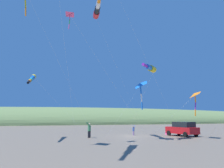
# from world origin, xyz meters

# --- Properties ---
(ground_plane) EXTENTS (600.00, 600.00, 0.00)m
(ground_plane) POSITION_xyz_m (0.00, 0.00, 0.00)
(ground_plane) COLOR #756654
(dune_ridge_grassy) EXTENTS (28.00, 240.00, 11.84)m
(dune_ridge_grassy) POSITION_xyz_m (55.00, 0.00, 0.00)
(dune_ridge_grassy) COLOR #6B844C
(dune_ridge_grassy) RESTS_ON ground_plane
(parked_car) EXTENTS (4.59, 2.77, 1.85)m
(parked_car) POSITION_xyz_m (-2.03, -6.33, 0.95)
(parked_car) COLOR red
(parked_car) RESTS_ON ground_plane
(cooler_box) EXTENTS (0.62, 0.42, 0.42)m
(cooler_box) POSITION_xyz_m (0.73, -5.72, 0.21)
(cooler_box) COLOR #EF4C93
(cooler_box) RESTS_ON ground_plane
(person_adult_flyer) EXTENTS (0.47, 0.59, 1.88)m
(person_adult_flyer) POSITION_xyz_m (-0.86, 5.81, 1.03)
(person_adult_flyer) COLOR #232328
(person_adult_flyer) RESTS_ON ground_plane
(person_child_green_jacket) EXTENTS (0.48, 0.48, 1.35)m
(person_child_green_jacket) POSITION_xyz_m (0.89, -0.64, 0.74)
(person_child_green_jacket) COLOR #8E6B9E
(person_child_green_jacket) RESTS_ON ground_plane
(kite_delta_green_low_center) EXTENTS (5.58, 3.42, 6.58)m
(kite_delta_green_low_center) POSITION_xyz_m (-5.05, 0.93, 5.99)
(kite_delta_green_low_center) COLOR blue
(kite_delta_green_low_center) RESTS_ON ground_plane
(kite_windsock_black_fish_shape) EXTENTS (10.56, 2.73, 8.35)m
(kite_windsock_black_fish_shape) POSITION_xyz_m (-5.33, -0.24, 7.99)
(kite_windsock_black_fish_shape) COLOR yellow
(kite_windsock_black_fish_shape) RESTS_ON ground_plane
(kite_delta_magenta_far_left) EXTENTS (10.01, 12.71, 12.53)m
(kite_delta_magenta_far_left) POSITION_xyz_m (-7.05, 9.06, 12.24)
(kite_delta_magenta_far_left) COLOR #EF4C93
(kite_delta_magenta_far_left) RESTS_ON ground_plane
(kite_windsock_blue_topmost) EXTENTS (7.07, 7.39, 7.65)m
(kite_windsock_blue_topmost) POSITION_xyz_m (-1.41, 12.55, 6.79)
(kite_windsock_blue_topmost) COLOR yellow
(kite_windsock_blue_topmost) RESTS_ON ground_plane
(kite_windsock_white_trailing) EXTENTS (10.43, 9.71, 16.27)m
(kite_windsock_white_trailing) POSITION_xyz_m (-2.43, 5.34, 15.53)
(kite_windsock_white_trailing) COLOR red
(kite_windsock_white_trailing) RESTS_ON ground_plane
(kite_delta_yellow_midlevel) EXTENTS (7.64, 3.09, 5.53)m
(kite_delta_yellow_midlevel) POSITION_xyz_m (-5.59, -5.79, 5.04)
(kite_delta_yellow_midlevel) COLOR orange
(kite_delta_yellow_midlevel) RESTS_ON ground_plane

